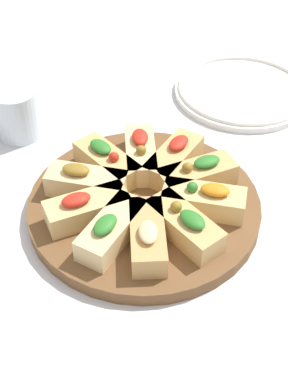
% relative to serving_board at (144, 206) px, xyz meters
% --- Properties ---
extents(ground_plane, '(3.00, 3.00, 0.00)m').
position_rel_serving_board_xyz_m(ground_plane, '(0.00, 0.00, -0.01)').
color(ground_plane, silver).
extents(serving_board, '(0.31, 0.31, 0.02)m').
position_rel_serving_board_xyz_m(serving_board, '(0.00, 0.00, 0.00)').
color(serving_board, brown).
rests_on(serving_board, ground_plane).
extents(focaccia_slice_0, '(0.11, 0.08, 0.04)m').
position_rel_serving_board_xyz_m(focaccia_slice_0, '(0.07, 0.03, 0.03)').
color(focaccia_slice_0, tan).
rests_on(focaccia_slice_0, serving_board).
extents(focaccia_slice_1, '(0.09, 0.11, 0.04)m').
position_rel_serving_board_xyz_m(focaccia_slice_1, '(0.04, 0.07, 0.03)').
color(focaccia_slice_1, '#E5C689').
rests_on(focaccia_slice_1, serving_board).
extents(focaccia_slice_2, '(0.05, 0.11, 0.04)m').
position_rel_serving_board_xyz_m(focaccia_slice_2, '(-0.01, 0.08, 0.03)').
color(focaccia_slice_2, tan).
rests_on(focaccia_slice_2, serving_board).
extents(focaccia_slice_3, '(0.10, 0.10, 0.04)m').
position_rel_serving_board_xyz_m(focaccia_slice_3, '(-0.05, 0.06, 0.03)').
color(focaccia_slice_3, '#E5C689').
rests_on(focaccia_slice_3, serving_board).
extents(focaccia_slice_4, '(0.11, 0.06, 0.04)m').
position_rel_serving_board_xyz_m(focaccia_slice_4, '(-0.08, 0.01, 0.03)').
color(focaccia_slice_4, '#DBB775').
rests_on(focaccia_slice_4, serving_board).
extents(focaccia_slice_5, '(0.11, 0.08, 0.04)m').
position_rel_serving_board_xyz_m(focaccia_slice_5, '(-0.07, -0.04, 0.03)').
color(focaccia_slice_5, '#E5C689').
rests_on(focaccia_slice_5, serving_board).
extents(focaccia_slice_6, '(0.09, 0.11, 0.04)m').
position_rel_serving_board_xyz_m(focaccia_slice_6, '(-0.04, -0.07, 0.03)').
color(focaccia_slice_6, tan).
rests_on(focaccia_slice_6, serving_board).
extents(focaccia_slice_7, '(0.05, 0.11, 0.04)m').
position_rel_serving_board_xyz_m(focaccia_slice_7, '(0.01, -0.08, 0.03)').
color(focaccia_slice_7, tan).
rests_on(focaccia_slice_7, serving_board).
extents(focaccia_slice_8, '(0.10, 0.10, 0.04)m').
position_rel_serving_board_xyz_m(focaccia_slice_8, '(0.06, -0.06, 0.03)').
color(focaccia_slice_8, '#DBB775').
rests_on(focaccia_slice_8, serving_board).
extents(focaccia_slice_9, '(0.11, 0.06, 0.04)m').
position_rel_serving_board_xyz_m(focaccia_slice_9, '(0.08, -0.01, 0.03)').
color(focaccia_slice_9, tan).
rests_on(focaccia_slice_9, serving_board).
extents(plate_right, '(0.24, 0.24, 0.02)m').
position_rel_serving_board_xyz_m(plate_right, '(0.30, 0.15, -0.00)').
color(plate_right, white).
rests_on(plate_right, ground_plane).
extents(water_glass, '(0.07, 0.07, 0.08)m').
position_rel_serving_board_xyz_m(water_glass, '(-0.07, 0.25, 0.03)').
color(water_glass, silver).
rests_on(water_glass, ground_plane).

